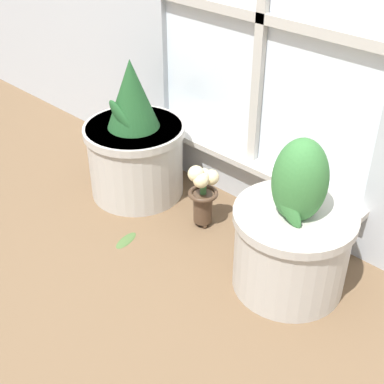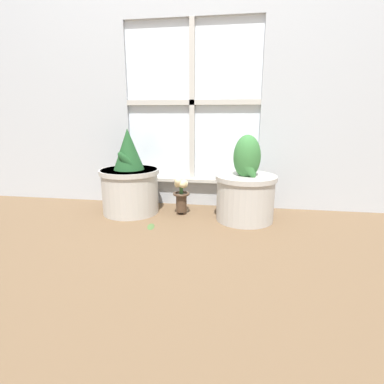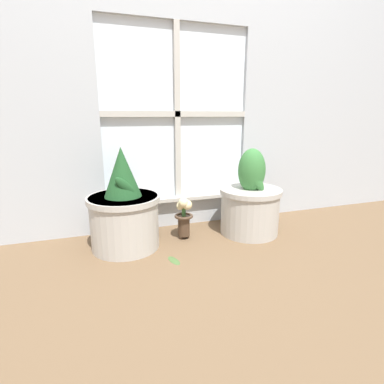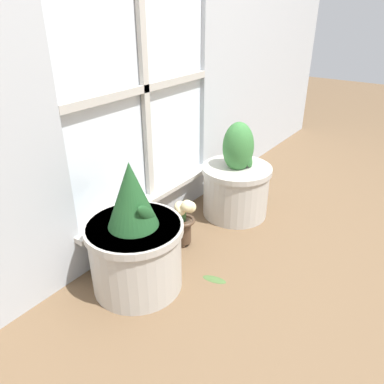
{
  "view_description": "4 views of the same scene",
  "coord_description": "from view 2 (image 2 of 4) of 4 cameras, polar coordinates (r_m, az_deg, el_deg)",
  "views": [
    {
      "loc": [
        1.07,
        -0.99,
        1.26
      ],
      "look_at": [
        -0.04,
        0.18,
        0.18
      ],
      "focal_mm": 50.0,
      "sensor_mm": 36.0,
      "label": 1
    },
    {
      "loc": [
        0.34,
        -1.69,
        0.66
      ],
      "look_at": [
        0.05,
        0.2,
        0.17
      ],
      "focal_mm": 28.0,
      "sensor_mm": 36.0,
      "label": 2
    },
    {
      "loc": [
        -0.54,
        -1.42,
        0.75
      ],
      "look_at": [
        0.02,
        0.24,
        0.29
      ],
      "focal_mm": 28.0,
      "sensor_mm": 36.0,
      "label": 3
    },
    {
      "loc": [
        -1.3,
        -0.71,
        1.11
      ],
      "look_at": [
        0.03,
        0.24,
        0.28
      ],
      "focal_mm": 35.0,
      "sensor_mm": 36.0,
      "label": 4
    }
  ],
  "objects": [
    {
      "name": "flower_vase",
      "position": [
        2.04,
        -2.07,
        0.02
      ],
      "size": [
        0.11,
        0.12,
        0.27
      ],
      "color": "#473323",
      "rests_on": "ground_plane"
    },
    {
      "name": "fallen_leaf",
      "position": [
        1.86,
        -7.85,
        -6.44
      ],
      "size": [
        0.07,
        0.12,
        0.01
      ],
      "color": "#476633",
      "rests_on": "ground_plane"
    },
    {
      "name": "wall_with_window",
      "position": [
        2.31,
        0.08,
        29.81
      ],
      "size": [
        4.4,
        0.1,
        2.5
      ],
      "color": "#B2B7BC",
      "rests_on": "ground_plane"
    },
    {
      "name": "potted_plant_left",
      "position": [
        2.1,
        -11.76,
        1.98
      ],
      "size": [
        0.41,
        0.41,
        0.58
      ],
      "color": "#B7B2A8",
      "rests_on": "ground_plane"
    },
    {
      "name": "potted_plant_right",
      "position": [
        1.94,
        10.16,
        0.44
      ],
      "size": [
        0.39,
        0.39,
        0.55
      ],
      "color": "#B7B2A8",
      "rests_on": "ground_plane"
    },
    {
      "name": "ground_plane",
      "position": [
        1.85,
        -2.36,
        -6.58
      ],
      "size": [
        10.0,
        10.0,
        0.0
      ],
      "primitive_type": "plane",
      "color": "brown"
    }
  ]
}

